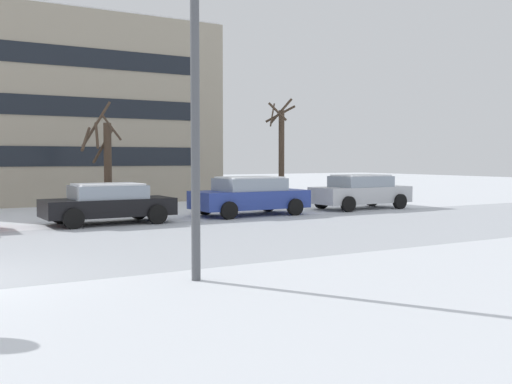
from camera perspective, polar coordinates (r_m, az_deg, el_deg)
name	(u,v)px	position (r m, az deg, el deg)	size (l,w,h in m)	color
street_lamp	(212,65)	(10.69, -4.30, 12.14)	(1.92, 0.36, 6.28)	#4C4F54
parked_car_black	(108,203)	(20.14, -14.05, -1.03)	(4.22, 2.10, 1.34)	black
parked_car_blue	(250,195)	(22.52, -0.61, -0.33)	(4.42, 2.22, 1.47)	#283D93
parked_car_silver	(361,191)	(25.75, 10.06, 0.06)	(4.41, 2.05, 1.47)	silver
tree_far_left	(281,151)	(27.63, 2.43, 4.00)	(1.65, 1.65, 5.00)	#423326
tree_far_right	(105,161)	(23.29, -14.31, 2.87)	(1.59, 1.59, 4.40)	#423326
building_far_right	(51,114)	(34.01, -19.10, 7.12)	(14.92, 11.53, 9.13)	#9E937F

